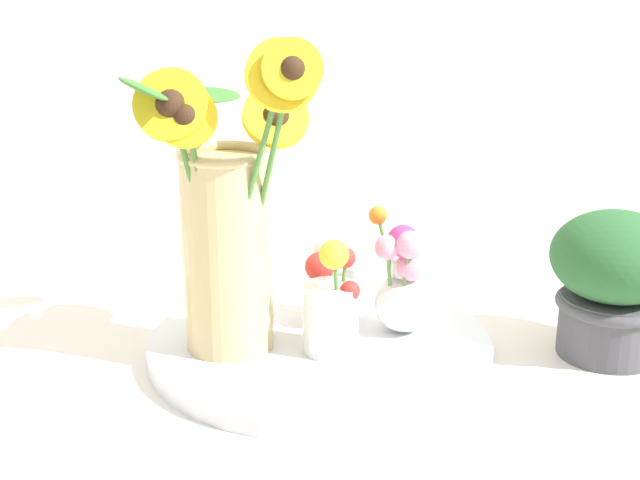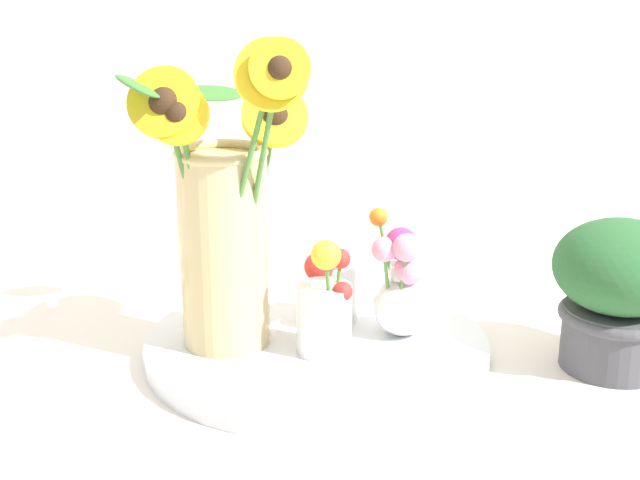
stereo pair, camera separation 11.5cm
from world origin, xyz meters
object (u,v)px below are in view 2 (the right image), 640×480
object	(u,v)px
mason_jar_sunflowers	(228,222)
vase_small_center	(329,310)
potted_plant	(623,290)
vase_bulb_right	(405,288)
serving_tray	(320,346)
vase_small_back	(336,283)

from	to	relation	value
mason_jar_sunflowers	vase_small_center	world-z (taller)	mason_jar_sunflowers
mason_jar_sunflowers	vase_small_center	size ratio (longest dim) A/B	2.65
potted_plant	vase_bulb_right	bearing A→B (deg)	170.09
serving_tray	potted_plant	distance (m)	0.40
mason_jar_sunflowers	vase_bulb_right	world-z (taller)	mason_jar_sunflowers
vase_bulb_right	potted_plant	size ratio (longest dim) A/B	0.85
vase_small_center	potted_plant	world-z (taller)	potted_plant
serving_tray	vase_small_center	world-z (taller)	vase_small_center
serving_tray	vase_small_center	size ratio (longest dim) A/B	2.96
mason_jar_sunflowers	serving_tray	bearing A→B (deg)	6.75
vase_small_back	potted_plant	distance (m)	0.38
serving_tray	potted_plant	size ratio (longest dim) A/B	2.31
vase_bulb_right	vase_small_back	xyz separation A→B (m)	(-0.09, 0.05, -0.01)
vase_small_center	vase_small_back	world-z (taller)	vase_small_center
vase_small_center	serving_tray	bearing A→B (deg)	105.00
serving_tray	vase_bulb_right	bearing A→B (deg)	5.46
serving_tray	vase_small_back	world-z (taller)	vase_small_back
vase_small_center	potted_plant	bearing A→B (deg)	0.84
vase_small_back	potted_plant	size ratio (longest dim) A/B	0.61
vase_small_center	vase_bulb_right	world-z (taller)	vase_bulb_right
mason_jar_sunflowers	vase_bulb_right	bearing A→B (deg)	6.12
serving_tray	vase_small_back	xyz separation A→B (m)	(0.02, 0.06, 0.07)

